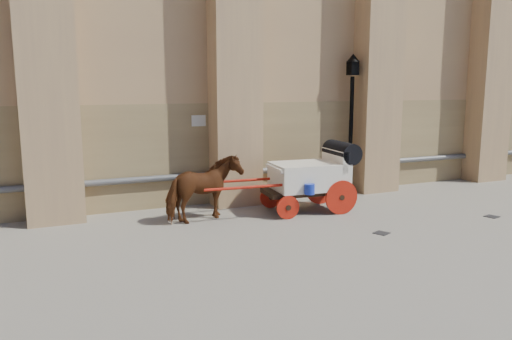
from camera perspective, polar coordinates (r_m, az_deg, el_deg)
name	(u,v)px	position (r m, az deg, el deg)	size (l,w,h in m)	color
ground	(327,232)	(12.31, 8.17, -7.03)	(90.00, 90.00, 0.00)	gray
horse	(204,189)	(13.03, -5.99, -2.18)	(0.92, 2.02, 1.71)	#5B2711
carriage	(314,174)	(14.13, 6.63, -0.48)	(4.50, 1.63, 1.93)	black
street_lamp	(351,120)	(16.43, 10.82, 5.61)	(0.42, 0.42, 4.50)	black
drain_grate_near	(382,233)	(12.45, 14.15, -7.01)	(0.32, 0.32, 0.01)	black
drain_grate_far	(492,217)	(14.99, 25.34, -4.83)	(0.32, 0.32, 0.01)	black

